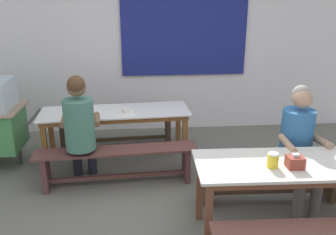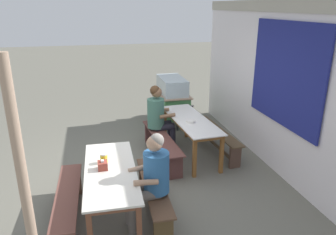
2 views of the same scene
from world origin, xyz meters
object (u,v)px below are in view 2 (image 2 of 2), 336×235
(person_right_near_table, at_px, (151,175))
(bench_far_front, at_px, (162,143))
(wooden_support_post, at_px, (23,178))
(food_cart, at_px, (172,97))
(tissue_box, at_px, (103,165))
(bench_far_back, at_px, (217,137))
(bench_near_front, at_px, (68,203))
(condiment_jar, at_px, (104,158))
(soup_bowl, at_px, (191,121))
(dining_table_far, at_px, (190,123))
(person_left_back_turned, at_px, (159,114))
(bench_near_back, at_px, (154,193))
(dining_table_near, at_px, (111,175))

(person_right_near_table, bearing_deg, bench_far_front, 163.96)
(person_right_near_table, bearing_deg, wooden_support_post, -66.28)
(food_cart, bearing_deg, tissue_box, -27.37)
(bench_far_back, height_order, wooden_support_post, wooden_support_post)
(bench_near_front, bearing_deg, condiment_jar, 112.92)
(bench_far_back, xyz_separation_m, bench_far_front, (0.08, -1.14, 0.01))
(food_cart, relative_size, soup_bowl, 9.03)
(dining_table_far, bearing_deg, bench_near_front, -52.80)
(bench_near_front, xyz_separation_m, soup_bowl, (-1.48, 2.13, 0.45))
(dining_table_far, height_order, food_cart, food_cart)
(bench_far_back, xyz_separation_m, person_left_back_turned, (-0.32, -1.11, 0.46))
(bench_near_front, bearing_deg, person_left_back_turned, 140.85)
(dining_table_far, xyz_separation_m, person_right_near_table, (1.94, -1.12, 0.07))
(bench_far_back, height_order, food_cart, food_cart)
(bench_far_back, height_order, person_right_near_table, person_right_near_table)
(wooden_support_post, bearing_deg, food_cart, 149.57)
(soup_bowl, bearing_deg, bench_far_front, -104.69)
(bench_near_back, xyz_separation_m, food_cart, (-3.53, 1.13, 0.35))
(bench_far_back, height_order, condiment_jar, condiment_jar)
(dining_table_far, distance_m, person_right_near_table, 2.24)
(bench_far_front, bearing_deg, bench_far_back, 93.93)
(bench_far_back, bearing_deg, soup_bowl, -71.05)
(wooden_support_post, bearing_deg, bench_far_back, 130.17)
(bench_near_front, xyz_separation_m, person_right_near_table, (0.28, 1.07, 0.42))
(bench_far_back, bearing_deg, dining_table_far, -86.07)
(dining_table_near, bearing_deg, person_right_near_table, 62.26)
(dining_table_far, distance_m, bench_far_back, 0.67)
(condiment_jar, bearing_deg, dining_table_far, 130.70)
(tissue_box, bearing_deg, bench_far_front, 144.53)
(food_cart, bearing_deg, dining_table_far, -2.86)
(dining_table_near, distance_m, wooden_support_post, 1.33)
(bench_far_front, bearing_deg, food_cart, 160.58)
(food_cart, height_order, person_left_back_turned, person_left_back_turned)
(dining_table_near, relative_size, person_right_near_table, 1.38)
(bench_far_back, xyz_separation_m, bench_near_back, (1.73, -1.61, -0.00))
(tissue_box, distance_m, wooden_support_post, 1.26)
(condiment_jar, bearing_deg, bench_far_front, 141.71)
(bench_near_front, distance_m, wooden_support_post, 1.29)
(food_cart, height_order, condiment_jar, food_cart)
(dining_table_near, height_order, tissue_box, tissue_box)
(bench_near_front, xyz_separation_m, person_left_back_turned, (-2.02, 1.65, 0.45))
(person_left_back_turned, bearing_deg, person_right_near_table, -14.07)
(dining_table_near, height_order, bench_far_front, dining_table_near)
(tissue_box, bearing_deg, food_cart, 152.63)
(person_right_near_table, xyz_separation_m, tissue_box, (-0.30, -0.59, 0.06))
(dining_table_far, xyz_separation_m, bench_far_front, (0.04, -0.57, -0.35))
(soup_bowl, distance_m, wooden_support_post, 3.41)
(dining_table_far, height_order, soup_bowl, soup_bowl)
(bench_far_front, height_order, condiment_jar, condiment_jar)
(bench_far_front, distance_m, food_cart, 2.02)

